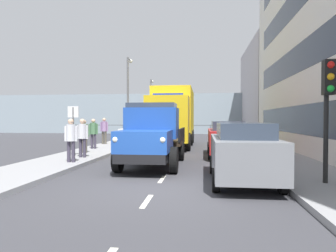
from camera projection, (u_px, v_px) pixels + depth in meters
ground_plane at (181, 152)px, 16.90m from camera, size 80.00×80.00×0.00m
sidewalk_left at (265, 151)px, 16.36m from camera, size 2.54×35.48×0.15m
sidewalk_right at (102, 149)px, 17.44m from camera, size 2.54×35.48×0.15m
road_centreline_markings at (181, 152)px, 16.77m from camera, size 0.12×32.42×0.01m
building_far_block at (279, 91)px, 31.24m from camera, size 6.39×12.35×9.46m
sea_horizon at (193, 114)px, 37.43m from camera, size 80.00×0.80×5.00m
seawall_railing at (192, 127)px, 33.89m from camera, size 28.08×0.08×1.20m
truck_vintage_blue at (152, 136)px, 11.49m from camera, size 2.17×5.64×2.43m
lorry_cargo_yellow at (173, 115)px, 20.11m from camera, size 2.58×8.20×3.87m
car_grey_kerbside_near at (242, 151)px, 8.67m from camera, size 1.80×4.10×1.72m
car_red_kerbside_1 at (227, 138)px, 14.61m from camera, size 1.82×4.30×1.72m
car_white_oppositeside_0 at (144, 134)px, 18.35m from camera, size 1.97×4.62×1.72m
pedestrian_near_railing at (71, 137)px, 11.69m from camera, size 0.53×0.34×1.69m
pedestrian_couple_a at (82, 135)px, 13.18m from camera, size 0.53×0.34×1.69m
pedestrian_by_lamp at (84, 133)px, 14.95m from camera, size 0.53×0.34×1.65m
pedestrian_couple_b at (93, 131)px, 17.05m from camera, size 0.53×0.34×1.69m
pedestrian_in_dark_coat at (104, 129)px, 20.25m from camera, size 0.53×0.34×1.76m
traffic_light_near at (328, 94)px, 7.77m from camera, size 0.28×0.41×3.20m
lamp_post_promenade at (128, 91)px, 23.96m from camera, size 0.32×1.14×6.57m
lamp_post_far at (151, 101)px, 34.14m from camera, size 0.32×1.14×6.16m
street_sign at (73, 122)px, 13.39m from camera, size 0.50×0.07×2.25m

